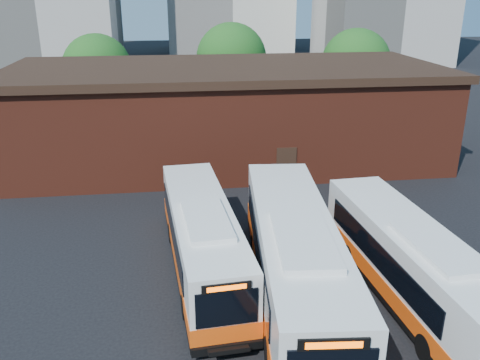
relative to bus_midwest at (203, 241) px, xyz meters
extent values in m
plane|color=black|center=(2.53, -4.65, -1.41)|extent=(220.00, 220.00, 0.00)
cube|color=white|center=(0.00, 0.03, 0.21)|extent=(3.20, 11.09, 2.60)
cube|color=#FF5510|center=(0.00, 0.03, -0.55)|extent=(3.25, 11.14, 0.64)
cube|color=black|center=(0.00, 0.03, -1.00)|extent=(3.24, 11.13, 0.23)
cube|color=black|center=(0.44, -5.45, 0.46)|extent=(1.97, 0.21, 1.23)
cube|color=black|center=(0.44, -5.46, 1.21)|extent=(1.55, 0.18, 0.29)
cube|color=#FF5905|center=(0.44, -5.49, 1.21)|extent=(1.23, 0.12, 0.16)
cube|color=black|center=(0.44, -5.50, -1.00)|extent=(2.33, 0.31, 0.29)
cube|color=black|center=(0.46, -5.71, -0.91)|extent=(1.35, 0.45, 0.05)
cube|color=black|center=(0.47, -5.88, -0.85)|extent=(1.32, 0.14, 0.16)
cube|color=black|center=(-1.21, 0.30, 0.46)|extent=(0.73, 8.51, 0.96)
cube|color=black|center=(1.15, 0.49, 0.46)|extent=(0.73, 8.51, 0.96)
cube|color=white|center=(0.11, -1.33, 1.60)|extent=(1.88, 3.94, 0.20)
cylinder|color=black|center=(-0.80, -3.14, -0.96)|extent=(0.36, 0.93, 0.91)
cylinder|color=black|center=(1.30, -2.97, -0.96)|extent=(0.36, 0.93, 0.91)
cylinder|color=black|center=(-1.29, 2.86, -0.96)|extent=(0.36, 0.93, 0.91)
cylinder|color=black|center=(0.81, 3.03, -0.96)|extent=(0.36, 0.93, 0.91)
cube|color=white|center=(3.25, -2.59, 0.45)|extent=(3.75, 12.79, 2.99)
cube|color=#FF5510|center=(3.25, -2.59, -0.41)|extent=(3.81, 12.84, 0.74)
cube|color=black|center=(3.25, -2.59, -0.94)|extent=(3.80, 12.83, 0.26)
cube|color=black|center=(2.71, -8.91, 1.61)|extent=(1.78, 0.22, 0.34)
cube|color=#FF5905|center=(2.70, -8.95, 1.61)|extent=(1.41, 0.14, 0.19)
cube|color=black|center=(1.93, -2.06, 0.74)|extent=(0.90, 9.80, 1.10)
cube|color=black|center=(4.65, -2.29, 0.74)|extent=(0.90, 9.80, 1.10)
cube|color=white|center=(3.12, -4.16, 2.05)|extent=(2.19, 4.55, 0.23)
cylinder|color=black|center=(1.74, -6.04, -0.89)|extent=(0.43, 1.08, 1.05)
cylinder|color=black|center=(4.15, -6.25, -0.89)|extent=(0.43, 1.08, 1.05)
cylinder|color=black|center=(2.33, 0.86, -0.89)|extent=(0.43, 1.08, 1.05)
cylinder|color=black|center=(4.75, 0.65, -0.89)|extent=(0.43, 1.08, 1.05)
cube|color=white|center=(7.54, -3.16, 0.23)|extent=(3.09, 11.26, 2.64)
cube|color=#FF5510|center=(7.54, -3.16, -0.53)|extent=(3.14, 11.31, 0.65)
cube|color=black|center=(7.54, -3.16, -0.99)|extent=(3.13, 11.30, 0.23)
cube|color=black|center=(6.32, -2.87, 0.49)|extent=(0.61, 8.66, 0.97)
cube|color=black|center=(8.72, -2.71, 0.49)|extent=(0.61, 8.66, 0.97)
cube|color=white|center=(7.64, -4.55, 1.65)|extent=(1.86, 3.99, 0.20)
cylinder|color=black|center=(6.68, -6.38, -0.95)|extent=(0.36, 0.94, 0.93)
cylinder|color=black|center=(6.28, -0.27, -0.95)|extent=(0.36, 0.94, 0.93)
cylinder|color=black|center=(8.42, -0.13, -0.95)|extent=(0.36, 0.94, 0.93)
cube|color=maroon|center=(2.53, 15.35, 1.59)|extent=(28.00, 12.00, 6.00)
cube|color=black|center=(2.53, 15.35, 4.74)|extent=(28.60, 12.60, 0.50)
cube|color=black|center=(5.53, 9.32, -0.21)|extent=(1.20, 0.08, 2.40)
cylinder|color=#382314|center=(-7.47, 27.35, -0.06)|extent=(0.36, 0.36, 2.70)
sphere|color=#164F19|center=(-7.47, 27.35, 3.24)|extent=(6.00, 6.00, 6.00)
cylinder|color=#382314|center=(4.53, 29.35, 0.06)|extent=(0.36, 0.36, 2.95)
sphere|color=#164F19|center=(4.53, 29.35, 3.67)|extent=(6.56, 6.56, 6.56)
cylinder|color=#382314|center=(15.53, 26.35, -0.01)|extent=(0.36, 0.36, 2.81)
sphere|color=#164F19|center=(15.53, 26.35, 3.42)|extent=(6.24, 6.24, 6.24)
camera|label=1|loc=(-0.85, -18.67, 9.69)|focal=38.00mm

